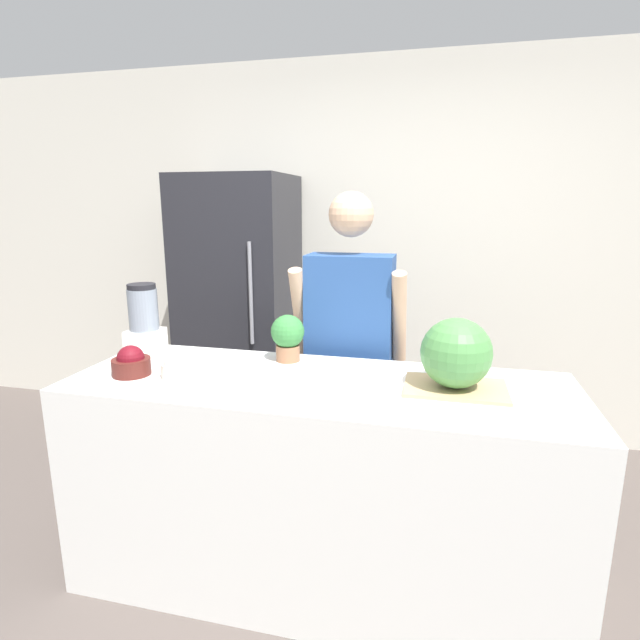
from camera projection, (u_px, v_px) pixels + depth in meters
ground_plane at (296, 640)px, 1.91m from camera, size 14.00×14.00×0.00m
wall_back at (374, 252)px, 3.55m from camera, size 8.00×0.06×2.60m
counter_island at (318, 483)px, 2.14m from camera, size 2.06×0.71×0.93m
refrigerator at (240, 310)px, 3.49m from camera, size 0.73×0.68×1.83m
person at (349, 356)px, 2.57m from camera, size 0.57×0.27×1.70m
cutting_board at (455, 388)px, 1.95m from camera, size 0.39×0.27×0.01m
watermelon at (456, 353)px, 1.91m from camera, size 0.27×0.27×0.27m
bowl_cherries at (131, 363)px, 2.11m from camera, size 0.16×0.16×0.13m
bowl_cream at (176, 367)px, 2.08m from camera, size 0.12×0.12×0.11m
blender at (144, 321)px, 2.39m from camera, size 0.15×0.15×0.34m
potted_plant at (288, 336)px, 2.29m from camera, size 0.15×0.15×0.22m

